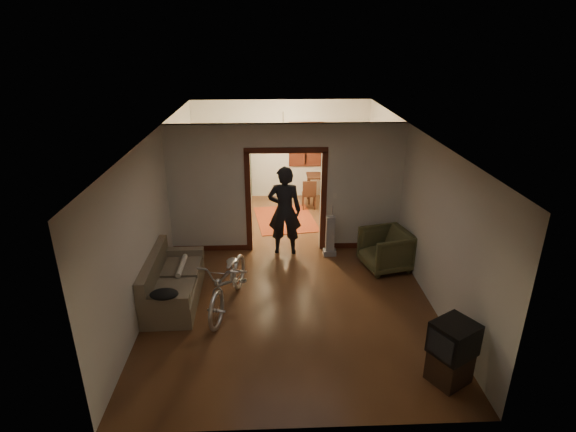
{
  "coord_description": "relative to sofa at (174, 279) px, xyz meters",
  "views": [
    {
      "loc": [
        -0.34,
        -8.35,
        4.49
      ],
      "look_at": [
        0.0,
        -0.3,
        1.2
      ],
      "focal_mm": 28.0,
      "sensor_mm": 36.0,
      "label": 1
    }
  ],
  "objects": [
    {
      "name": "door_casing",
      "position": [
        2.09,
        2.04,
        0.67
      ],
      "size": [
        1.74,
        0.2,
        2.32
      ],
      "primitive_type": "cube",
      "color": "#3F170E",
      "rests_on": "floor"
    },
    {
      "name": "oriental_rug",
      "position": [
        2.13,
        3.7,
        -0.43
      ],
      "size": [
        1.69,
        2.08,
        0.01
      ],
      "primitive_type": "cube",
      "rotation": [
        0.0,
        0.0,
        0.14
      ],
      "color": "maroon",
      "rests_on": "floor"
    },
    {
      "name": "far_window",
      "position": [
        2.79,
        5.5,
        1.12
      ],
      "size": [
        0.98,
        0.06,
        1.28
      ],
      "primitive_type": "cube",
      "color": "black",
      "rests_on": "wall_back"
    },
    {
      "name": "wall_back",
      "position": [
        2.09,
        5.54,
        0.97
      ],
      "size": [
        5.0,
        0.02,
        2.8
      ],
      "primitive_type": "cube",
      "color": "beige",
      "rests_on": "floor"
    },
    {
      "name": "rolled_paper",
      "position": [
        0.1,
        0.3,
        0.1
      ],
      "size": [
        0.1,
        0.76,
        0.1
      ],
      "primitive_type": "cylinder",
      "rotation": [
        1.57,
        0.0,
        0.0
      ],
      "color": "beige",
      "rests_on": "sofa"
    },
    {
      "name": "desk_chair",
      "position": [
        2.8,
        4.47,
        -0.02
      ],
      "size": [
        0.42,
        0.42,
        0.83
      ],
      "primitive_type": "cube",
      "rotation": [
        0.0,
        0.0,
        0.14
      ],
      "color": "#331B11",
      "rests_on": "floor"
    },
    {
      "name": "sofa",
      "position": [
        0.0,
        0.0,
        0.0
      ],
      "size": [
        0.88,
        1.9,
        0.87
      ],
      "primitive_type": "cube",
      "rotation": [
        0.0,
        0.0,
        0.02
      ],
      "color": "brown",
      "rests_on": "floor"
    },
    {
      "name": "tv_stand",
      "position": [
        4.18,
        -2.22,
        -0.21
      ],
      "size": [
        0.65,
        0.64,
        0.45
      ],
      "primitive_type": "cube",
      "rotation": [
        0.0,
        0.0,
        0.54
      ],
      "color": "black",
      "rests_on": "floor"
    },
    {
      "name": "vacuum",
      "position": [
        3.02,
        1.66,
        0.02
      ],
      "size": [
        0.28,
        0.23,
        0.9
      ],
      "primitive_type": "cube",
      "rotation": [
        0.0,
        0.0,
        -0.04
      ],
      "color": "gray",
      "rests_on": "floor"
    },
    {
      "name": "armchair",
      "position": [
        4.07,
        1.03,
        -0.02
      ],
      "size": [
        1.09,
        1.08,
        0.83
      ],
      "primitive_type": "imported",
      "rotation": [
        0.0,
        0.0,
        -1.33
      ],
      "color": "#464527",
      "rests_on": "floor"
    },
    {
      "name": "wall_right",
      "position": [
        4.59,
        1.29,
        0.97
      ],
      "size": [
        0.02,
        8.5,
        2.8
      ],
      "primitive_type": "cube",
      "color": "beige",
      "rests_on": "floor"
    },
    {
      "name": "person",
      "position": [
        2.05,
        1.83,
        0.55
      ],
      "size": [
        0.75,
        0.53,
        1.96
      ],
      "primitive_type": "imported",
      "rotation": [
        0.0,
        0.0,
        3.06
      ],
      "color": "black",
      "rests_on": "floor"
    },
    {
      "name": "light_switch",
      "position": [
        3.14,
        1.96,
        0.82
      ],
      "size": [
        0.08,
        0.01,
        0.12
      ],
      "primitive_type": "cube",
      "color": "silver",
      "rests_on": "partition_wall"
    },
    {
      "name": "partition_wall",
      "position": [
        2.09,
        2.04,
        0.97
      ],
      "size": [
        5.0,
        0.14,
        2.8
      ],
      "primitive_type": "cube",
      "color": "beige",
      "rests_on": "floor"
    },
    {
      "name": "wall_left",
      "position": [
        -0.41,
        1.29,
        0.97
      ],
      "size": [
        0.02,
        8.5,
        2.8
      ],
      "primitive_type": "cube",
      "color": "beige",
      "rests_on": "floor"
    },
    {
      "name": "locker",
      "position": [
        0.75,
        5.15,
        0.44
      ],
      "size": [
        0.93,
        0.59,
        1.74
      ],
      "primitive_type": "cube",
      "rotation": [
        0.0,
        0.0,
        -0.12
      ],
      "color": "#242C1A",
      "rests_on": "floor"
    },
    {
      "name": "ceiling",
      "position": [
        2.09,
        1.29,
        2.37
      ],
      "size": [
        5.0,
        8.5,
        0.01
      ],
      "primitive_type": "cube",
      "color": "white",
      "rests_on": "floor"
    },
    {
      "name": "bicycle",
      "position": [
        1.01,
        -0.25,
        0.08
      ],
      "size": [
        1.1,
        2.06,
        1.03
      ],
      "primitive_type": "imported",
      "rotation": [
        0.0,
        0.0,
        -0.22
      ],
      "color": "silver",
      "rests_on": "floor"
    },
    {
      "name": "chandelier",
      "position": [
        2.09,
        3.79,
        1.92
      ],
      "size": [
        0.24,
        0.24,
        0.24
      ],
      "primitive_type": "sphere",
      "color": "#FFE0A5",
      "rests_on": "ceiling"
    },
    {
      "name": "floor",
      "position": [
        2.09,
        1.29,
        -0.43
      ],
      "size": [
        5.0,
        8.5,
        0.01
      ],
      "primitive_type": "cube",
      "color": "#3F2314",
      "rests_on": "ground"
    },
    {
      "name": "desk",
      "position": [
        3.32,
        4.98,
        -0.04
      ],
      "size": [
        1.15,
        0.76,
        0.79
      ],
      "primitive_type": "cube",
      "rotation": [
        0.0,
        0.0,
        -0.16
      ],
      "color": "#331B11",
      "rests_on": "floor"
    },
    {
      "name": "crt_tv",
      "position": [
        4.18,
        -2.22,
        0.27
      ],
      "size": [
        0.71,
        0.7,
        0.47
      ],
      "primitive_type": "cube",
      "rotation": [
        0.0,
        0.0,
        0.54
      ],
      "color": "black",
      "rests_on": "tv_stand"
    },
    {
      "name": "jacket",
      "position": [
        0.05,
        -0.91,
        0.25
      ],
      "size": [
        0.45,
        0.34,
        0.13
      ],
      "primitive_type": "ellipsoid",
      "color": "black",
      "rests_on": "sofa"
    },
    {
      "name": "globe",
      "position": [
        0.75,
        5.15,
        1.51
      ],
      "size": [
        0.29,
        0.29,
        0.29
      ],
      "primitive_type": "sphere",
      "color": "#1E5972",
      "rests_on": "locker"
    }
  ]
}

